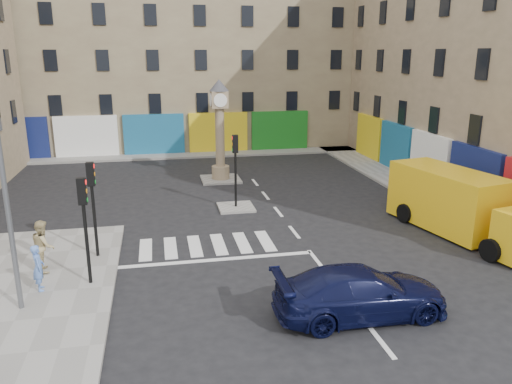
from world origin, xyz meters
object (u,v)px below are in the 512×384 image
object	(u,v)px
traffic_light_left_far	(92,194)
navy_sedan	(360,293)
pedestrian_tan	(43,246)
pedestrian_blue	(38,268)
lamp_post	(1,161)
clock_pillar	(220,124)
traffic_light_left_near	(84,214)
yellow_van	(459,204)
traffic_light_island	(235,159)

from	to	relation	value
traffic_light_left_far	navy_sedan	distance (m)	10.43
pedestrian_tan	pedestrian_blue	bearing A→B (deg)	171.23
lamp_post	clock_pillar	xyz separation A→B (m)	(8.20, 15.20, -1.24)
traffic_light_left_near	traffic_light_left_far	size ratio (longest dim) A/B	1.00
clock_pillar	yellow_van	bearing A→B (deg)	-52.02
traffic_light_left_near	traffic_light_island	size ratio (longest dim) A/B	1.00
yellow_van	traffic_light_island	bearing A→B (deg)	136.42
traffic_light_left_near	traffic_light_island	bearing A→B (deg)	51.07
lamp_post	pedestrian_blue	size ratio (longest dim) A/B	5.25
clock_pillar	navy_sedan	xyz separation A→B (m)	(1.97, -17.46, -2.78)
traffic_light_left_near	traffic_light_left_far	bearing A→B (deg)	90.00
clock_pillar	navy_sedan	bearing A→B (deg)	-83.55
lamp_post	pedestrian_blue	world-z (taller)	lamp_post
traffic_light_left_near	clock_pillar	bearing A→B (deg)	65.45
navy_sedan	yellow_van	distance (m)	9.22
traffic_light_left_far	lamp_post	world-z (taller)	lamp_post
pedestrian_blue	navy_sedan	bearing A→B (deg)	-123.22
lamp_post	yellow_van	world-z (taller)	lamp_post
clock_pillar	pedestrian_tan	bearing A→B (deg)	-122.79
traffic_light_left_near	clock_pillar	world-z (taller)	clock_pillar
traffic_light_left_far	clock_pillar	bearing A→B (deg)	61.06
navy_sedan	traffic_light_left_far	bearing A→B (deg)	53.33
traffic_light_island	navy_sedan	xyz separation A→B (m)	(1.97, -11.47, -1.82)
traffic_light_left_far	clock_pillar	xyz separation A→B (m)	(6.30, 11.40, 0.93)
traffic_light_island	clock_pillar	size ratio (longest dim) A/B	0.61
yellow_van	clock_pillar	bearing A→B (deg)	116.03
pedestrian_blue	pedestrian_tan	world-z (taller)	pedestrian_tan
clock_pillar	navy_sedan	world-z (taller)	clock_pillar
pedestrian_tan	traffic_light_left_near	bearing A→B (deg)	-142.73
lamp_post	yellow_van	size ratio (longest dim) A/B	1.07
lamp_post	clock_pillar	distance (m)	17.31
navy_sedan	pedestrian_blue	size ratio (longest dim) A/B	3.36
traffic_light_left_near	navy_sedan	distance (m)	9.24
pedestrian_tan	traffic_light_left_far	bearing A→B (deg)	-72.72
traffic_light_left_near	clock_pillar	xyz separation A→B (m)	(6.30, 13.80, 0.93)
lamp_post	pedestrian_tan	xyz separation A→B (m)	(0.20, 2.78, -3.70)
clock_pillar	pedestrian_blue	bearing A→B (deg)	-119.27
traffic_light_left_near	traffic_light_island	xyz separation A→B (m)	(6.30, 7.80, -0.03)
traffic_light_island	pedestrian_tan	distance (m)	10.37
navy_sedan	pedestrian_tan	xyz separation A→B (m)	(-9.97, 5.04, 0.32)
traffic_light_left_near	traffic_light_island	world-z (taller)	traffic_light_left_near
traffic_light_left_near	pedestrian_tan	distance (m)	2.67
lamp_post	pedestrian_tan	world-z (taller)	lamp_post
traffic_light_left_near	navy_sedan	bearing A→B (deg)	-23.91
traffic_light_island	yellow_van	bearing A→B (deg)	-31.63
pedestrian_blue	pedestrian_tan	bearing A→B (deg)	-8.95
traffic_light_left_near	pedestrian_blue	bearing A→B (deg)	-171.57
traffic_light_left_near	traffic_light_left_far	world-z (taller)	same
traffic_light_left_far	yellow_van	distance (m)	15.37
clock_pillar	pedestrian_blue	distance (m)	16.29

